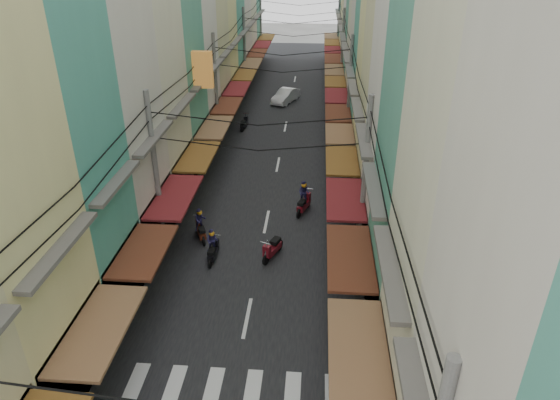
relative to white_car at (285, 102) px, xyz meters
The scene contains 15 objects.
ground 29.03m from the white_car, 89.08° to the right, with size 160.00×160.00×0.00m, color #61605C.
road 9.04m from the white_car, 87.04° to the right, with size 10.00×80.00×0.02m, color black.
sidewalk_left 10.86m from the white_car, 123.74° to the right, with size 3.00×80.00×0.06m, color gray.
sidewalk_right 11.41m from the white_car, 52.35° to the right, with size 3.00×80.00×0.06m, color gray.
crosswalk 35.03m from the white_car, 89.24° to the right, with size 7.55×2.40×0.01m.
building_row_left 17.51m from the white_car, 120.87° to the right, with size 7.80×67.67×23.70m.
building_row_right 17.81m from the white_car, 56.33° to the right, with size 7.80×68.98×22.59m.
utility_poles 15.50m from the white_car, 88.09° to the right, with size 10.20×66.13×8.20m.
white_car is the anchor object (origin of this frame).
bicycle 29.25m from the white_car, 76.07° to the right, with size 0.55×1.47×1.01m, color black.
moving_scooters 22.69m from the white_car, 91.04° to the right, with size 5.86×20.81×1.95m.
parked_scooters 34.10m from the white_car, 82.77° to the right, with size 12.94×13.22×1.01m.
pedestrians 26.99m from the white_car, 97.72° to the right, with size 11.48×22.12×2.26m.
market_umbrella 31.86m from the white_car, 77.60° to the right, with size 2.56×2.56×2.70m.
traffic_sign 34.16m from the white_car, 80.06° to the right, with size 0.10×0.58×2.65m.
Camera 1 is at (2.60, -17.98, 14.04)m, focal length 32.00 mm.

